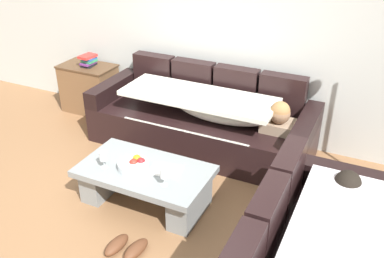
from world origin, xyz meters
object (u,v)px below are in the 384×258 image
open_magazine (165,170)px  side_cabinet (90,88)px  coffee_table (145,181)px  wine_glass_near_left (103,157)px  fruit_bowl (134,164)px  pair_of_shoes (126,247)px  couch_along_wall (205,121)px  book_stack_on_cabinet (89,60)px  wine_glass_near_right (164,174)px

open_magazine → side_cabinet: 2.35m
coffee_table → wine_glass_near_left: wine_glass_near_left is taller
fruit_bowl → pair_of_shoes: 0.75m
couch_along_wall → pair_of_shoes: size_ratio=7.95×
coffee_table → wine_glass_near_left: size_ratio=7.23×
side_cabinet → book_stack_on_cabinet: book_stack_on_cabinet is taller
open_magazine → book_stack_on_cabinet: 2.34m
coffee_table → pair_of_shoes: bearing=-73.4°
couch_along_wall → fruit_bowl: (-0.16, -1.23, 0.09)m
side_cabinet → book_stack_on_cabinet: (0.04, -0.00, 0.40)m
fruit_bowl → wine_glass_near_left: size_ratio=1.69×
fruit_bowl → pair_of_shoes: size_ratio=0.88×
fruit_bowl → wine_glass_near_right: (0.37, -0.11, 0.08)m
couch_along_wall → side_cabinet: 1.81m
open_magazine → couch_along_wall: bearing=86.1°
coffee_table → side_cabinet: bearing=140.5°
wine_glass_near_right → book_stack_on_cabinet: 2.52m
book_stack_on_cabinet → open_magazine: bearing=-36.2°
fruit_bowl → open_magazine: size_ratio=1.00×
pair_of_shoes → side_cabinet: bearing=133.0°
book_stack_on_cabinet → wine_glass_near_left: bearing=-49.4°
book_stack_on_cabinet → pair_of_shoes: bearing=-47.6°
fruit_bowl → open_magazine: bearing=17.6°
fruit_bowl → side_cabinet: size_ratio=0.39×
pair_of_shoes → couch_along_wall: bearing=93.6°
wine_glass_near_left → wine_glass_near_right: (0.62, -0.00, 0.00)m
wine_glass_near_right → pair_of_shoes: (-0.10, -0.48, -0.45)m
coffee_table → couch_along_wall: bearing=86.5°
couch_along_wall → wine_glass_near_left: (-0.41, -1.34, 0.17)m
couch_along_wall → open_magazine: size_ratio=8.99×
couch_along_wall → coffee_table: 1.20m
fruit_bowl → wine_glass_near_left: wine_glass_near_left is taller
wine_glass_near_right → open_magazine: wine_glass_near_right is taller
coffee_table → side_cabinet: (-1.72, 1.42, 0.08)m
coffee_table → open_magazine: open_magazine is taller
book_stack_on_cabinet → side_cabinet: bearing=178.4°
couch_along_wall → fruit_bowl: size_ratio=8.99×
wine_glass_near_left → open_magazine: wine_glass_near_left is taller
wine_glass_near_right → side_cabinet: 2.55m
fruit_bowl → pair_of_shoes: (0.27, -0.59, -0.38)m
wine_glass_near_left → side_cabinet: size_ratio=0.23×
couch_along_wall → coffee_table: size_ratio=2.10×
couch_along_wall → wine_glass_near_left: bearing=-107.1°
book_stack_on_cabinet → pair_of_shoes: 2.85m
wine_glass_near_left → wine_glass_near_right: bearing=-0.3°
open_magazine → book_stack_on_cabinet: bearing=134.1°
pair_of_shoes → wine_glass_near_left: bearing=137.5°
side_cabinet → open_magazine: bearing=-35.6°
couch_along_wall → book_stack_on_cabinet: (-1.75, 0.22, 0.39)m
fruit_bowl → side_cabinet: 2.19m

